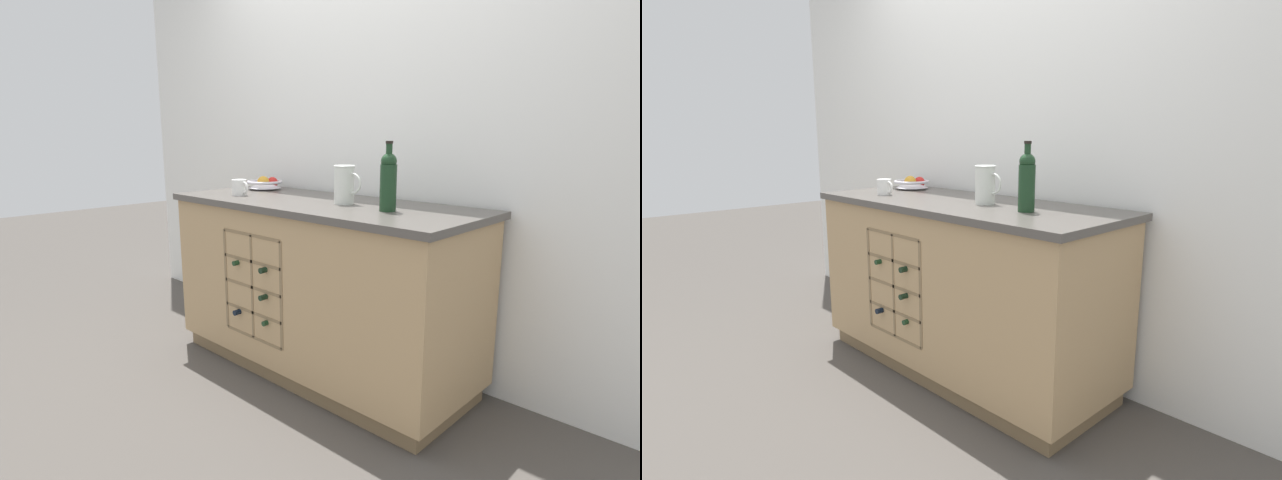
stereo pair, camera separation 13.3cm
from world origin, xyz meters
The scene contains 7 objects.
ground_plane centered at (0.00, 0.00, 0.00)m, with size 14.00×14.00×0.00m, color #4C4742.
back_wall centered at (0.00, 0.39, 1.27)m, with size 4.40×0.06×2.55m, color white.
kitchen_island centered at (0.00, 0.00, 0.47)m, with size 1.73×0.71×0.93m.
fruit_bowl centered at (-0.63, 0.17, 0.97)m, with size 0.22×0.22×0.08m.
white_pitcher centered at (0.16, 0.01, 1.03)m, with size 0.16×0.11×0.19m.
ceramic_mug centered at (-0.51, -0.13, 0.98)m, with size 0.12×0.08×0.09m.
standing_wine_bottle centered at (0.45, -0.03, 1.07)m, with size 0.08×0.08×0.31m.
Camera 2 is at (1.86, -1.77, 1.28)m, focal length 28.00 mm.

